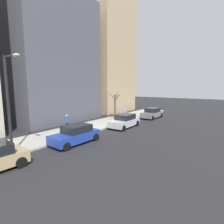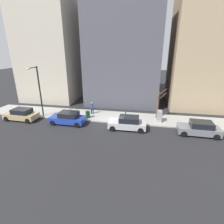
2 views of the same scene
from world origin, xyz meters
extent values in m
plane|color=#232326|center=(0.00, 0.00, 0.00)|extent=(120.00, 120.00, 0.00)
cube|color=#9E9B93|center=(2.00, 0.00, 0.07)|extent=(4.00, 36.00, 0.15)
cube|color=slate|center=(-1.26, -9.51, 0.57)|extent=(1.92, 4.25, 0.70)
cube|color=black|center=(-1.26, -9.71, 1.22)|extent=(1.66, 2.24, 0.60)
cylinder|color=black|center=(-2.06, -7.94, 0.32)|extent=(0.24, 0.65, 0.64)
cylinder|color=black|center=(-0.36, -7.98, 0.32)|extent=(0.24, 0.65, 0.64)
cylinder|color=black|center=(-2.15, -11.03, 0.32)|extent=(0.24, 0.65, 0.64)
cylinder|color=black|center=(-0.45, -11.08, 0.32)|extent=(0.24, 0.65, 0.64)
cube|color=#B7B7BC|center=(-1.24, -1.91, 0.57)|extent=(1.87, 4.23, 0.70)
cube|color=black|center=(-1.24, -2.11, 1.22)|extent=(1.64, 2.23, 0.60)
cylinder|color=black|center=(-2.12, -0.38, 0.32)|extent=(0.23, 0.64, 0.64)
cylinder|color=black|center=(-0.42, -0.35, 0.32)|extent=(0.23, 0.64, 0.64)
cylinder|color=black|center=(-2.06, -3.48, 0.32)|extent=(0.23, 0.64, 0.64)
cylinder|color=black|center=(-0.36, -3.45, 0.32)|extent=(0.23, 0.64, 0.64)
cube|color=#1E389E|center=(-1.08, 5.39, 0.57)|extent=(1.89, 4.24, 0.70)
cube|color=black|center=(-1.08, 5.19, 1.22)|extent=(1.65, 2.23, 0.60)
cylinder|color=black|center=(-1.90, 6.95, 0.32)|extent=(0.23, 0.64, 0.64)
cylinder|color=black|center=(-0.20, 6.92, 0.32)|extent=(0.23, 0.64, 0.64)
cylinder|color=black|center=(-1.96, 3.86, 0.32)|extent=(0.23, 0.64, 0.64)
cylinder|color=black|center=(-0.26, 3.82, 0.32)|extent=(0.23, 0.64, 0.64)
cylinder|color=black|center=(-1.94, 10.26, 0.32)|extent=(0.24, 0.65, 0.64)
cylinder|color=black|center=(-0.24, 10.19, 0.32)|extent=(0.24, 0.65, 0.64)
cylinder|color=slate|center=(0.45, -1.54, 0.68)|extent=(0.07, 0.07, 1.05)
cube|color=#2D333D|center=(0.45, -1.54, 1.35)|extent=(0.14, 0.10, 0.30)
cube|color=#A8A399|center=(1.30, -5.62, 0.24)|extent=(0.83, 0.61, 0.18)
cube|color=#939399|center=(1.30, -5.62, 0.96)|extent=(0.75, 0.55, 1.25)
cylinder|color=black|center=(0.55, 9.65, 3.40)|extent=(0.18, 0.18, 6.50)
cylinder|color=black|center=(-0.25, 9.65, 6.55)|extent=(1.60, 0.10, 0.10)
ellipsoid|color=beige|center=(-1.05, 9.65, 6.50)|extent=(0.56, 0.32, 0.20)
cylinder|color=brown|center=(2.60, -5.40, 1.86)|extent=(0.28, 0.28, 3.42)
cylinder|color=brown|center=(2.69, -5.87, 3.01)|extent=(0.22, 1.00, 0.98)
cylinder|color=brown|center=(3.16, -5.44, 3.32)|extent=(1.18, 0.16, 0.92)
cylinder|color=brown|center=(2.24, -5.42, 3.09)|extent=(0.78, 0.12, 1.09)
cylinder|color=brown|center=(2.61, -5.86, 3.62)|extent=(0.10, 0.96, 0.92)
cylinder|color=#14381E|center=(0.90, 3.46, 0.60)|extent=(0.56, 0.56, 0.90)
cylinder|color=#1E1E2D|center=(2.45, 3.46, 0.56)|extent=(0.16, 0.16, 0.82)
cylinder|color=#1E1E2D|center=(2.52, 3.23, 0.56)|extent=(0.16, 0.16, 0.82)
cylinder|color=#23478C|center=(2.48, 3.34, 1.28)|extent=(0.36, 0.36, 0.62)
sphere|color=tan|center=(2.48, 3.34, 1.70)|extent=(0.22, 0.22, 0.22)
cube|color=tan|center=(10.04, -11.92, 11.41)|extent=(9.07, 9.07, 22.82)
cube|color=#4C4C56|center=(11.16, 0.01, 8.27)|extent=(11.33, 11.33, 16.54)
camera|label=1|loc=(-11.90, 14.80, 4.66)|focal=28.00mm
camera|label=2|loc=(-19.42, -3.59, 8.68)|focal=28.00mm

